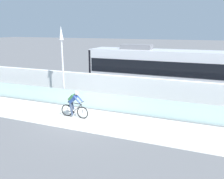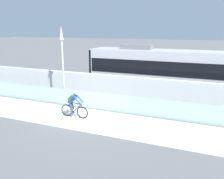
{
  "view_description": "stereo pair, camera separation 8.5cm",
  "coord_description": "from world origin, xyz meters",
  "views": [
    {
      "loc": [
        6.47,
        -11.31,
        5.06
      ],
      "look_at": [
        0.95,
        2.35,
        1.25
      ],
      "focal_mm": 38.3,
      "sensor_mm": 36.0,
      "label": 1
    },
    {
      "loc": [
        6.55,
        -11.28,
        5.06
      ],
      "look_at": [
        0.95,
        2.35,
        1.25
      ],
      "focal_mm": 38.3,
      "sensor_mm": 36.0,
      "label": 2
    }
  ],
  "objects": [
    {
      "name": "concrete_barrier_wall",
      "position": [
        0.0,
        3.65,
        0.95
      ],
      "size": [
        32.0,
        0.36,
        1.9
      ],
      "primitive_type": "cube",
      "color": "white",
      "rests_on": "ground"
    },
    {
      "name": "tram_rail_near",
      "position": [
        0.0,
        6.13,
        0.0
      ],
      "size": [
        32.0,
        0.08,
        0.01
      ],
      "primitive_type": "cube",
      "color": "#595654",
      "rests_on": "ground"
    },
    {
      "name": "ground_plane",
      "position": [
        0.0,
        0.0,
        0.0
      ],
      "size": [
        200.0,
        200.0,
        0.0
      ],
      "primitive_type": "plane",
      "color": "slate"
    },
    {
      "name": "lamp_post_antenna",
      "position": [
        -2.52,
        2.15,
        3.29
      ],
      "size": [
        0.28,
        0.28,
        5.2
      ],
      "color": "gray",
      "rests_on": "ground"
    },
    {
      "name": "bike_path_deck",
      "position": [
        0.0,
        0.0,
        0.01
      ],
      "size": [
        32.0,
        3.2,
        0.01
      ],
      "primitive_type": "cube",
      "color": "silver",
      "rests_on": "ground"
    },
    {
      "name": "tram_rail_far",
      "position": [
        0.0,
        7.57,
        0.0
      ],
      "size": [
        32.0,
        0.08,
        0.01
      ],
      "primitive_type": "cube",
      "color": "#595654",
      "rests_on": "ground"
    },
    {
      "name": "glass_parapet",
      "position": [
        0.0,
        1.85,
        0.54
      ],
      "size": [
        32.0,
        0.05,
        1.08
      ],
      "primitive_type": "cube",
      "color": "silver",
      "rests_on": "ground"
    },
    {
      "name": "cyclist_on_bike",
      "position": [
        -0.45,
        -0.0,
        0.8
      ],
      "size": [
        1.77,
        0.58,
        1.61
      ],
      "color": "black",
      "rests_on": "ground"
    },
    {
      "name": "tram",
      "position": [
        3.15,
        6.85,
        1.89
      ],
      "size": [
        11.06,
        2.54,
        3.81
      ],
      "color": "silver",
      "rests_on": "ground"
    }
  ]
}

